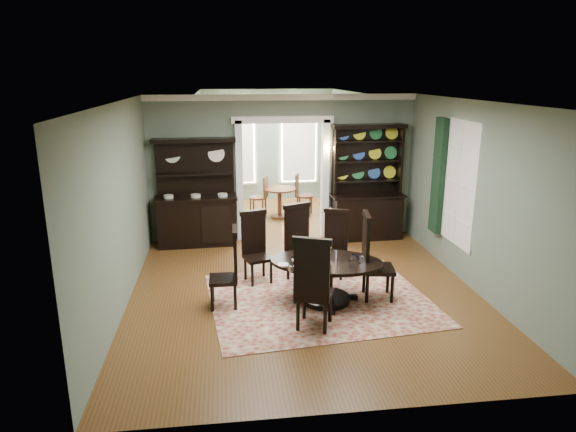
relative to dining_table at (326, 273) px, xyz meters
The scene contains 19 objects.
room 1.20m from the dining_table, 127.20° to the left, with size 5.51×6.01×3.01m.
parlor 5.95m from the dining_table, 92.72° to the left, with size 3.51×3.50×3.01m.
doorway_trim 3.53m from the dining_table, 94.78° to the left, with size 2.08×0.25×2.57m.
right_window 2.95m from the dining_table, 27.40° to the left, with size 0.15×1.47×2.12m.
wall_sconce 3.54m from the dining_table, 78.02° to the left, with size 0.27×0.21×0.21m.
rug 0.48m from the dining_table, 135.78° to the left, with size 3.32×2.73×0.01m, color maroon.
dining_table is the anchor object (origin of this frame).
centerpiece 0.28m from the dining_table, 159.30° to the left, with size 1.30×0.84×0.21m.
chair_far_left 1.43m from the dining_table, 135.00° to the left, with size 0.55×0.54×1.21m.
chair_far_mid 1.01m from the dining_table, 105.94° to the left, with size 0.63×0.62×1.31m.
chair_far_right 1.17m from the dining_table, 71.14° to the left, with size 0.55×0.54×1.16m.
chair_end_left 1.46m from the dining_table, behind, with size 0.43×0.47×1.23m.
chair_end_right 0.76m from the dining_table, ahead, with size 0.55×0.57×1.37m.
chair_near 0.98m from the dining_table, 112.28° to the right, with size 0.64×0.63×1.36m.
sideboard 3.71m from the dining_table, 123.99° to the left, with size 1.67×0.64×2.17m.
welsh_dresser 3.42m from the dining_table, 64.29° to the left, with size 1.56×0.63×2.40m.
parlor_table 4.85m from the dining_table, 92.05° to the left, with size 0.79×0.79×0.73m.
parlor_chair_left 4.98m from the dining_table, 97.15° to the left, with size 0.48×0.47×1.03m.
parlor_chair_right 5.06m from the dining_table, 85.53° to the left, with size 0.48×0.46×1.02m.
Camera 1 is at (-1.21, -7.47, 3.40)m, focal length 32.00 mm.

